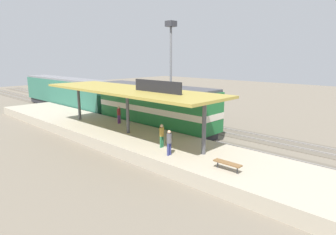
{
  "coord_description": "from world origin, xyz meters",
  "views": [
    {
      "loc": [
        -19.62,
        -18.95,
        7.32
      ],
      "look_at": [
        -1.38,
        -1.67,
        2.0
      ],
      "focal_mm": 30.73,
      "sensor_mm": 36.0,
      "label": 1
    }
  ],
  "objects_px": {
    "platform_bench": "(227,163)",
    "person_boarding": "(119,114)",
    "locomotive": "(154,107)",
    "freight_car": "(167,103)",
    "passenger_carriage_single": "(67,93)",
    "light_mast": "(171,48)",
    "person_waiting": "(162,135)",
    "person_walking": "(169,141)"
  },
  "relations": [
    {
      "from": "locomotive",
      "to": "light_mast",
      "type": "relative_size",
      "value": 1.23
    },
    {
      "from": "person_waiting",
      "to": "passenger_carriage_single",
      "type": "bearing_deg",
      "value": 77.36
    },
    {
      "from": "platform_bench",
      "to": "person_boarding",
      "type": "distance_m",
      "value": 14.51
    },
    {
      "from": "freight_car",
      "to": "person_walking",
      "type": "relative_size",
      "value": 7.02
    },
    {
      "from": "platform_bench",
      "to": "light_mast",
      "type": "distance_m",
      "value": 23.19
    },
    {
      "from": "locomotive",
      "to": "person_walking",
      "type": "xyz_separation_m",
      "value": [
        -6.35,
        -8.01,
        -0.56
      ]
    },
    {
      "from": "passenger_carriage_single",
      "to": "light_mast",
      "type": "distance_m",
      "value": 16.34
    },
    {
      "from": "person_walking",
      "to": "person_waiting",
      "type": "bearing_deg",
      "value": 60.81
    },
    {
      "from": "locomotive",
      "to": "light_mast",
      "type": "distance_m",
      "value": 11.03
    },
    {
      "from": "freight_car",
      "to": "light_mast",
      "type": "height_order",
      "value": "light_mast"
    },
    {
      "from": "locomotive",
      "to": "light_mast",
      "type": "xyz_separation_m",
      "value": [
        7.8,
        4.99,
        5.99
      ]
    },
    {
      "from": "person_waiting",
      "to": "person_boarding",
      "type": "xyz_separation_m",
      "value": [
        2.53,
        8.39,
        0.0
      ]
    },
    {
      "from": "freight_car",
      "to": "person_boarding",
      "type": "relative_size",
      "value": 7.02
    },
    {
      "from": "locomotive",
      "to": "person_waiting",
      "type": "height_order",
      "value": "locomotive"
    },
    {
      "from": "passenger_carriage_single",
      "to": "person_boarding",
      "type": "xyz_separation_m",
      "value": [
        -2.96,
        -16.08,
        -0.46
      ]
    },
    {
      "from": "person_waiting",
      "to": "person_walking",
      "type": "height_order",
      "value": "same"
    },
    {
      "from": "passenger_carriage_single",
      "to": "person_walking",
      "type": "height_order",
      "value": "passenger_carriage_single"
    },
    {
      "from": "light_mast",
      "to": "person_waiting",
      "type": "distance_m",
      "value": 18.73
    },
    {
      "from": "passenger_carriage_single",
      "to": "person_boarding",
      "type": "relative_size",
      "value": 11.7
    },
    {
      "from": "locomotive",
      "to": "person_walking",
      "type": "height_order",
      "value": "locomotive"
    },
    {
      "from": "person_waiting",
      "to": "person_boarding",
      "type": "height_order",
      "value": "same"
    },
    {
      "from": "freight_car",
      "to": "person_walking",
      "type": "distance_m",
      "value": 15.32
    },
    {
      "from": "light_mast",
      "to": "passenger_carriage_single",
      "type": "bearing_deg",
      "value": 120.94
    },
    {
      "from": "platform_bench",
      "to": "locomotive",
      "type": "relative_size",
      "value": 0.12
    },
    {
      "from": "platform_bench",
      "to": "locomotive",
      "type": "distance_m",
      "value": 13.69
    },
    {
      "from": "person_waiting",
      "to": "person_boarding",
      "type": "bearing_deg",
      "value": 73.23
    },
    {
      "from": "platform_bench",
      "to": "freight_car",
      "type": "xyz_separation_m",
      "value": [
        10.6,
        14.96,
        0.63
      ]
    },
    {
      "from": "light_mast",
      "to": "person_waiting",
      "type": "xyz_separation_m",
      "value": [
        -13.29,
        -11.46,
        -6.54
      ]
    },
    {
      "from": "platform_bench",
      "to": "locomotive",
      "type": "height_order",
      "value": "locomotive"
    },
    {
      "from": "light_mast",
      "to": "person_boarding",
      "type": "xyz_separation_m",
      "value": [
        -10.76,
        -3.07,
        -6.54
      ]
    },
    {
      "from": "person_waiting",
      "to": "person_boarding",
      "type": "relative_size",
      "value": 1.0
    },
    {
      "from": "freight_car",
      "to": "person_walking",
      "type": "height_order",
      "value": "freight_car"
    },
    {
      "from": "person_waiting",
      "to": "person_walking",
      "type": "relative_size",
      "value": 1.0
    },
    {
      "from": "person_boarding",
      "to": "person_waiting",
      "type": "bearing_deg",
      "value": -106.77
    },
    {
      "from": "passenger_carriage_single",
      "to": "person_waiting",
      "type": "relative_size",
      "value": 11.7
    },
    {
      "from": "freight_car",
      "to": "light_mast",
      "type": "distance_m",
      "value": 7.54
    },
    {
      "from": "passenger_carriage_single",
      "to": "platform_bench",
      "type": "bearing_deg",
      "value": -101.21
    },
    {
      "from": "passenger_carriage_single",
      "to": "person_walking",
      "type": "relative_size",
      "value": 11.7
    },
    {
      "from": "light_mast",
      "to": "freight_car",
      "type": "bearing_deg",
      "value": -144.31
    },
    {
      "from": "locomotive",
      "to": "person_waiting",
      "type": "distance_m",
      "value": 8.5
    },
    {
      "from": "locomotive",
      "to": "freight_car",
      "type": "height_order",
      "value": "locomotive"
    },
    {
      "from": "person_walking",
      "to": "locomotive",
      "type": "bearing_deg",
      "value": 51.6
    }
  ]
}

